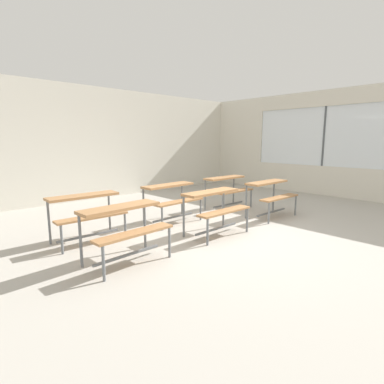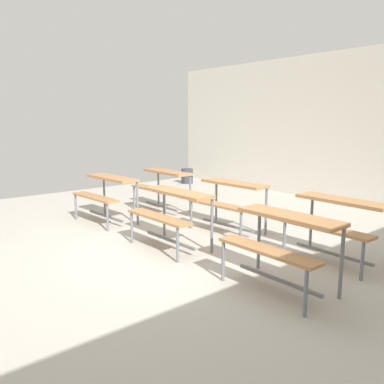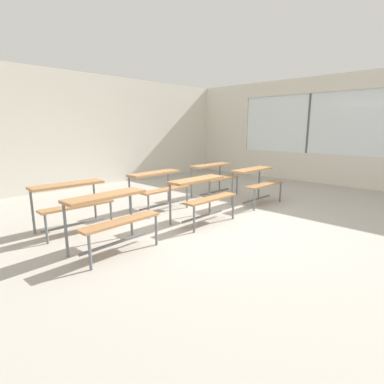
{
  "view_description": "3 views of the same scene",
  "coord_description": "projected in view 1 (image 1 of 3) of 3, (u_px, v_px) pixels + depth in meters",
  "views": [
    {
      "loc": [
        -3.8,
        -3.3,
        1.6
      ],
      "look_at": [
        -0.15,
        0.6,
        0.67
      ],
      "focal_mm": 28.0,
      "sensor_mm": 36.0,
      "label": 1
    },
    {
      "loc": [
        3.86,
        -3.01,
        1.65
      ],
      "look_at": [
        -1.14,
        1.28,
        0.45
      ],
      "focal_mm": 37.04,
      "sensor_mm": 36.0,
      "label": 2
    },
    {
      "loc": [
        -3.8,
        -3.3,
        1.6
      ],
      "look_at": [
        -0.3,
        0.1,
        0.54
      ],
      "focal_mm": 28.0,
      "sensor_mm": 36.0,
      "label": 3
    }
  ],
  "objects": [
    {
      "name": "desk_bench_r1c2",
      "position": [
        228.0,
        185.0,
        7.01
      ],
      "size": [
        1.12,
        0.62,
        0.74
      ],
      "rotation": [
        0.0,
        0.0,
        -0.03
      ],
      "color": "#A87547",
      "rests_on": "ground"
    },
    {
      "name": "ground",
      "position": [
        222.0,
        235.0,
        5.21
      ],
      "size": [
        10.0,
        9.0,
        0.05
      ],
      "primitive_type": "cube",
      "color": "#ADA89E"
    },
    {
      "name": "wall_back",
      "position": [
        99.0,
        144.0,
        8.18
      ],
      "size": [
        10.0,
        0.12,
        3.0
      ],
      "primitive_type": "cube",
      "color": "silver",
      "rests_on": "ground"
    },
    {
      "name": "desk_bench_r0c2",
      "position": [
        271.0,
        190.0,
        6.24
      ],
      "size": [
        1.11,
        0.61,
        0.74
      ],
      "rotation": [
        0.0,
        0.0,
        -0.02
      ],
      "color": "#A87547",
      "rests_on": "ground"
    },
    {
      "name": "wall_right",
      "position": [
        346.0,
        146.0,
        8.23
      ],
      "size": [
        0.12,
        9.0,
        3.0
      ],
      "color": "silver",
      "rests_on": "ground"
    },
    {
      "name": "desk_bench_r1c0",
      "position": [
        86.0,
        207.0,
        4.71
      ],
      "size": [
        1.12,
        0.62,
        0.74
      ],
      "rotation": [
        0.0,
        0.0,
        -0.03
      ],
      "color": "#A87547",
      "rests_on": "ground"
    },
    {
      "name": "desk_bench_r1c1",
      "position": [
        172.0,
        194.0,
        5.83
      ],
      "size": [
        1.12,
        0.62,
        0.74
      ],
      "rotation": [
        0.0,
        0.0,
        0.03
      ],
      "color": "#A87547",
      "rests_on": "ground"
    },
    {
      "name": "desk_bench_r0c1",
      "position": [
        215.0,
        202.0,
        5.07
      ],
      "size": [
        1.1,
        0.59,
        0.74
      ],
      "rotation": [
        0.0,
        0.0,
        -0.0
      ],
      "color": "#A87547",
      "rests_on": "ground"
    },
    {
      "name": "desk_bench_r0c0",
      "position": [
        125.0,
        221.0,
        3.9
      ],
      "size": [
        1.13,
        0.64,
        0.74
      ],
      "rotation": [
        0.0,
        0.0,
        0.05
      ],
      "color": "#A87547",
      "rests_on": "ground"
    }
  ]
}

